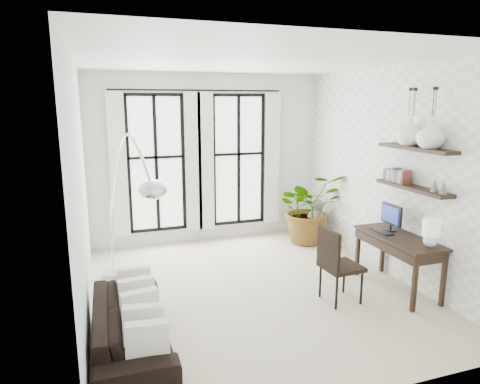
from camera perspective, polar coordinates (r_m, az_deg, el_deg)
name	(u,v)px	position (r m, az deg, el deg)	size (l,w,h in m)	color
floor	(253,289)	(6.39, 1.74, -12.81)	(5.00, 5.00, 0.00)	beige
ceiling	(254,60)	(5.82, 1.95, 17.12)	(5.00, 5.00, 0.00)	white
wall_left	(80,192)	(5.54, -20.52, 0.01)	(5.00, 5.00, 0.00)	silver
wall_right	(390,173)	(7.00, 19.38, 2.44)	(5.00, 5.00, 0.00)	white
wall_back	(208,159)	(8.26, -4.25, 4.43)	(4.50, 4.50, 0.00)	white
windows	(199,162)	(8.15, -5.49, 4.03)	(3.26, 0.13, 2.65)	white
wall_shelves	(412,171)	(6.41, 21.96, 2.58)	(0.25, 1.30, 0.60)	black
sofa	(131,328)	(4.96, -14.28, -17.18)	(1.96, 0.77, 0.57)	black
throw_pillows	(140,308)	(4.87, -13.20, -14.89)	(0.40, 1.52, 0.40)	white
plant	(309,208)	(8.30, 9.13, -2.10)	(1.23, 1.06, 1.36)	#2D7228
desk	(401,241)	(6.46, 20.64, -6.19)	(0.58, 1.37, 1.20)	black
desk_chair	(336,261)	(5.93, 12.65, -8.93)	(0.52, 0.52, 1.04)	black
arc_lamp	(126,173)	(5.54, -14.97, 2.52)	(0.73, 2.46, 2.31)	silver
buddha	(317,223)	(8.50, 10.21, -4.14)	(0.46, 0.46, 0.83)	slate
vase_a	(431,134)	(6.13, 24.10, 7.11)	(0.37, 0.37, 0.38)	white
vase_b	(410,132)	(6.43, 21.69, 7.48)	(0.37, 0.37, 0.38)	white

